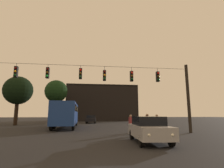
{
  "coord_description": "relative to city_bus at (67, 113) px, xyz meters",
  "views": [
    {
      "loc": [
        -0.29,
        -4.38,
        1.64
      ],
      "look_at": [
        1.7,
        10.76,
        4.27
      ],
      "focal_mm": 28.51,
      "sensor_mm": 36.0,
      "label": 1
    }
  ],
  "objects": [
    {
      "name": "ground_plane",
      "position": [
        3.07,
        5.34,
        -1.87
      ],
      "size": [
        168.0,
        168.0,
        0.0
      ],
      "primitive_type": "plane",
      "color": "black",
      "rests_on": "ground"
    },
    {
      "name": "car_near_right",
      "position": [
        6.4,
        -12.91,
        -1.07
      ],
      "size": [
        2.08,
        4.43,
        1.52
      ],
      "color": "#99999E",
      "rests_on": "ground"
    },
    {
      "name": "overhead_signal_span",
      "position": [
        3.03,
        -8.02,
        2.08
      ],
      "size": [
        18.18,
        0.44,
        6.36
      ],
      "color": "black",
      "rests_on": "ground"
    },
    {
      "name": "pedestrian_crossing_center",
      "position": [
        7.76,
        -8.71,
        -0.9
      ],
      "size": [
        0.3,
        0.4,
        1.71
      ],
      "color": "black",
      "rests_on": "ground"
    },
    {
      "name": "city_bus",
      "position": [
        0.0,
        0.0,
        0.0
      ],
      "size": [
        2.84,
        11.07,
        3.0
      ],
      "color": "navy",
      "rests_on": "ground"
    },
    {
      "name": "tree_left_silhouette",
      "position": [
        -8.34,
        6.02,
        3.5
      ],
      "size": [
        4.45,
        4.45,
        7.63
      ],
      "color": "black",
      "rests_on": "ground"
    },
    {
      "name": "pedestrian_crossing_left",
      "position": [
        6.36,
        -8.47,
        -0.95
      ],
      "size": [
        0.27,
        0.38,
        1.62
      ],
      "color": "black",
      "rests_on": "ground"
    },
    {
      "name": "pedestrian_near_bus",
      "position": [
        8.1,
        -9.98,
        -0.94
      ],
      "size": [
        0.36,
        0.42,
        1.64
      ],
      "color": "black",
      "rests_on": "ground"
    },
    {
      "name": "car_far_left",
      "position": [
        3.31,
        11.54,
        -1.07
      ],
      "size": [
        2.06,
        4.42,
        1.52
      ],
      "color": "black",
      "rests_on": "ground"
    },
    {
      "name": "tree_behind_building",
      "position": [
        -4.27,
        15.96,
        4.72
      ],
      "size": [
        4.82,
        4.82,
        9.02
      ],
      "color": "#2D2116",
      "rests_on": "ground"
    },
    {
      "name": "corner_building",
      "position": [
        6.36,
        26.31,
        2.83
      ],
      "size": [
        18.55,
        9.3,
        9.39
      ],
      "color": "black",
      "rests_on": "ground"
    },
    {
      "name": "pedestrian_crossing_right",
      "position": [
        8.64,
        -5.87,
        -0.94
      ],
      "size": [
        0.32,
        0.41,
        1.64
      ],
      "color": "black",
      "rests_on": "ground"
    }
  ]
}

